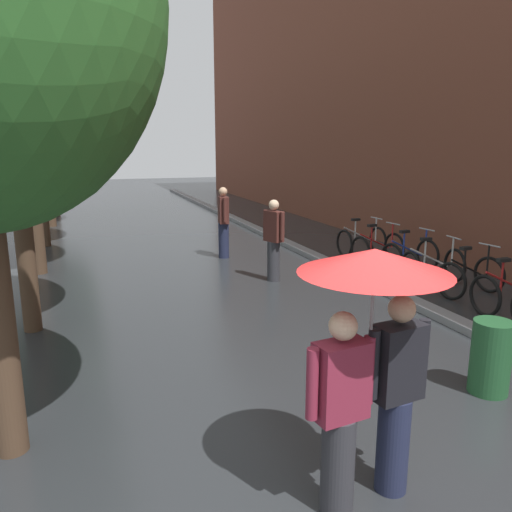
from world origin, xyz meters
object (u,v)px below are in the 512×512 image
(street_tree_4, at_px, (41,99))
(parked_bicycle_6, at_px, (361,241))
(parked_bicycle_3, at_px, (433,265))
(parked_bicycle_4, at_px, (410,256))
(street_tree_2, at_px, (20,70))
(couple_under_umbrella, at_px, (372,338))
(pedestrian_walking_far, at_px, (274,240))
(parked_bicycle_2, at_px, (471,276))
(street_tree_1, at_px, (6,64))
(street_tree_3, at_px, (34,107))
(street_tree_5, at_px, (48,120))
(parked_bicycle_5, at_px, (378,248))
(pedestrian_walking_midground, at_px, (223,222))
(parked_bicycle_1, at_px, (510,291))
(litter_bin, at_px, (491,357))

(street_tree_4, xyz_separation_m, parked_bicycle_6, (7.68, -7.61, -3.86))
(street_tree_4, bearing_deg, parked_bicycle_3, -53.84)
(parked_bicycle_4, bearing_deg, parked_bicycle_3, -98.10)
(street_tree_2, distance_m, couple_under_umbrella, 9.56)
(pedestrian_walking_far, bearing_deg, parked_bicycle_2, -36.14)
(street_tree_4, xyz_separation_m, parked_bicycle_4, (7.76, -9.51, -3.86))
(pedestrian_walking_far, bearing_deg, street_tree_1, -162.31)
(parked_bicycle_2, xyz_separation_m, parked_bicycle_3, (-0.09, 0.95, 0.00))
(street_tree_3, height_order, street_tree_5, street_tree_5)
(parked_bicycle_4, height_order, parked_bicycle_5, same)
(pedestrian_walking_far, bearing_deg, parked_bicycle_5, 11.77)
(parked_bicycle_2, distance_m, parked_bicycle_6, 3.78)
(street_tree_2, distance_m, pedestrian_walking_midground, 5.41)
(parked_bicycle_4, bearing_deg, street_tree_5, 121.04)
(parked_bicycle_3, relative_size, pedestrian_walking_far, 0.67)
(street_tree_2, height_order, parked_bicycle_2, street_tree_2)
(parked_bicycle_3, xyz_separation_m, couple_under_umbrella, (-4.69, -5.08, 0.99))
(parked_bicycle_2, bearing_deg, street_tree_3, 134.89)
(street_tree_1, height_order, parked_bicycle_5, street_tree_1)
(parked_bicycle_5, height_order, couple_under_umbrella, couple_under_umbrella)
(street_tree_4, height_order, parked_bicycle_1, street_tree_4)
(parked_bicycle_1, relative_size, couple_under_umbrella, 0.54)
(litter_bin, xyz_separation_m, pedestrian_walking_far, (-0.56, 5.30, 0.44))
(parked_bicycle_2, xyz_separation_m, litter_bin, (-2.51, -3.06, 0.05))
(street_tree_1, distance_m, parked_bicycle_6, 8.80)
(street_tree_5, bearing_deg, couple_under_umbrella, -81.25)
(pedestrian_walking_far, bearing_deg, litter_bin, -84.02)
(street_tree_1, distance_m, parked_bicycle_1, 8.44)
(couple_under_umbrella, xyz_separation_m, litter_bin, (2.28, 1.06, -0.94))
(street_tree_5, bearing_deg, street_tree_3, -90.20)
(street_tree_4, relative_size, parked_bicycle_3, 5.23)
(street_tree_5, distance_m, parked_bicycle_1, 17.76)
(parked_bicycle_2, xyz_separation_m, couple_under_umbrella, (-4.79, -4.13, 0.99))
(street_tree_3, distance_m, parked_bicycle_1, 12.06)
(street_tree_4, distance_m, street_tree_5, 3.36)
(street_tree_5, xyz_separation_m, couple_under_umbrella, (2.90, -18.84, -2.36))
(street_tree_1, relative_size, couple_under_umbrella, 2.74)
(street_tree_3, distance_m, couple_under_umbrella, 12.45)
(street_tree_2, bearing_deg, parked_bicycle_3, -25.12)
(couple_under_umbrella, bearing_deg, parked_bicycle_2, 40.79)
(street_tree_1, relative_size, parked_bicycle_2, 4.80)
(street_tree_1, bearing_deg, parked_bicycle_3, 1.14)
(street_tree_4, distance_m, parked_bicycle_5, 12.04)
(street_tree_2, xyz_separation_m, couple_under_umbrella, (2.91, -8.64, -2.87))
(parked_bicycle_6, distance_m, pedestrian_walking_midground, 3.55)
(parked_bicycle_2, distance_m, litter_bin, 3.96)
(parked_bicycle_6, bearing_deg, street_tree_1, -158.42)
(pedestrian_walking_midground, bearing_deg, litter_bin, -83.11)
(street_tree_2, height_order, parked_bicycle_1, street_tree_2)
(street_tree_1, distance_m, street_tree_4, 10.60)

